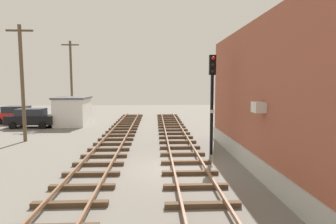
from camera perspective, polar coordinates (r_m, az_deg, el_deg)
ground_plane at (r=13.28m, az=1.68°, el=-11.79°), size 80.00×80.00×0.00m
track_near_building at (r=13.29m, az=4.13°, el=-11.19°), size 2.50×45.67×0.32m
track_centre at (r=13.50m, az=-14.87°, el=-11.12°), size 2.50×45.67×0.32m
signal_mast at (r=15.65m, az=9.12°, el=3.91°), size 0.36×0.40×5.62m
brick_building at (r=15.30m, az=29.20°, el=2.86°), size 7.80×13.99×6.85m
control_hut at (r=28.39m, az=-19.11°, el=0.18°), size 3.00×3.80×2.76m
parked_car_black at (r=28.44m, az=-26.39°, el=-1.08°), size 4.20×2.04×1.76m
parked_car_red at (r=32.27m, az=-28.84°, el=-0.45°), size 4.20×2.04×1.76m
utility_pole_near at (r=21.56m, az=-27.95°, el=5.64°), size 1.80×0.24×8.02m
utility_pole_far at (r=31.07m, az=-19.38°, el=6.27°), size 1.80×0.24×8.50m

